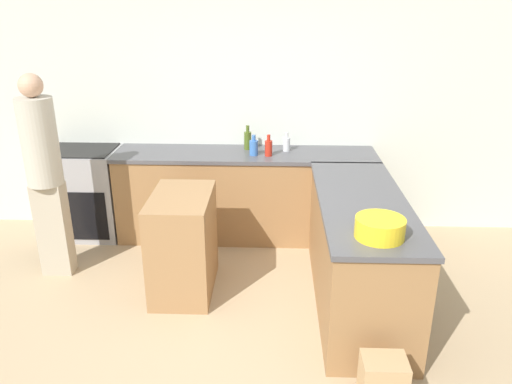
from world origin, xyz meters
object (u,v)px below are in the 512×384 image
range_oven (85,193)px  vinegar_bottle_clear (287,144)px  olive_oil_bottle (248,140)px  water_bottle_blue (254,147)px  hot_sauce_bottle (269,148)px  mixing_bowl (380,228)px  island_table (183,243)px  person_by_range (44,170)px  paper_bag (383,383)px

range_oven → vinegar_bottle_clear: size_ratio=4.91×
olive_oil_bottle → water_bottle_blue: (0.07, -0.21, -0.02)m
vinegar_bottle_clear → hot_sauce_bottle: bearing=-135.2°
mixing_bowl → hot_sauce_bottle: hot_sauce_bottle is taller
olive_oil_bottle → hot_sauce_bottle: 0.32m
island_table → vinegar_bottle_clear: bearing=52.3°
range_oven → mixing_bowl: bearing=-35.1°
range_oven → vinegar_bottle_clear: (2.14, 0.08, 0.54)m
water_bottle_blue → person_by_range: bearing=-157.2°
island_table → mixing_bowl: bearing=-29.1°
mixing_bowl → water_bottle_blue: size_ratio=1.59×
island_table → person_by_range: size_ratio=0.48×
water_bottle_blue → person_by_range: 1.96m
range_oven → hot_sauce_bottle: hot_sauce_bottle is taller
olive_oil_bottle → paper_bag: olive_oil_bottle is taller
mixing_bowl → olive_oil_bottle: size_ratio=1.30×
island_table → water_bottle_blue: size_ratio=4.27×
hot_sauce_bottle → water_bottle_blue: (-0.15, 0.02, -0.00)m
vinegar_bottle_clear → paper_bag: bearing=-77.2°
island_table → paper_bag: 2.00m
mixing_bowl → vinegar_bottle_clear: bearing=106.1°
island_table → vinegar_bottle_clear: size_ratio=4.57×
island_table → mixing_bowl: mixing_bowl is taller
vinegar_bottle_clear → water_bottle_blue: 0.37m
vinegar_bottle_clear → person_by_range: (-2.14, -0.92, 0.00)m
person_by_range → paper_bag: size_ratio=5.18×
mixing_bowl → person_by_range: bearing=158.5°
water_bottle_blue → hot_sauce_bottle: bearing=-7.6°
vinegar_bottle_clear → paper_bag: vinegar_bottle_clear is taller
range_oven → olive_oil_bottle: 1.83m
paper_bag → range_oven: bearing=138.3°
hot_sauce_bottle → water_bottle_blue: hot_sauce_bottle is taller
range_oven → person_by_range: (0.01, -0.84, 0.54)m
range_oven → island_table: range_oven is taller
range_oven → olive_oil_bottle: bearing=4.1°
range_oven → paper_bag: (2.71, -2.42, -0.30)m
olive_oil_bottle → paper_bag: 2.85m
hot_sauce_bottle → vinegar_bottle_clear: bearing=44.8°
hot_sauce_bottle → paper_bag: size_ratio=0.61×
olive_oil_bottle → paper_bag: size_ratio=0.71×
island_table → paper_bag: island_table is taller
range_oven → hot_sauce_bottle: size_ratio=4.38×
range_oven → olive_oil_bottle: (1.74, 0.13, 0.57)m
vinegar_bottle_clear → olive_oil_bottle: olive_oil_bottle is taller
water_bottle_blue → paper_bag: size_ratio=0.58×
range_oven → vinegar_bottle_clear: bearing=2.1°
water_bottle_blue → mixing_bowl: bearing=-63.6°
person_by_range → olive_oil_bottle: bearing=29.2°
hot_sauce_bottle → person_by_range: bearing=-159.3°
person_by_range → island_table: bearing=-11.2°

